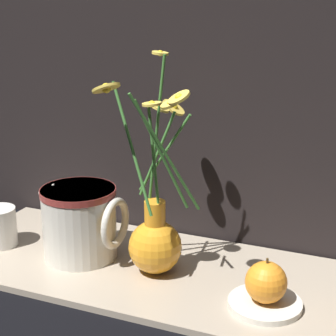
% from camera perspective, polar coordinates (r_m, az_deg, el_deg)
% --- Properties ---
extents(ground_plane, '(6.00, 6.00, 0.00)m').
position_cam_1_polar(ground_plane, '(1.04, 0.44, -11.00)').
color(ground_plane, black).
extents(shelf, '(0.88, 0.32, 0.01)m').
position_cam_1_polar(shelf, '(1.04, 0.44, -10.71)').
color(shelf, tan).
rests_on(shelf, ground_plane).
extents(vase_with_flowers, '(0.17, 0.23, 0.39)m').
position_cam_1_polar(vase_with_flowers, '(1.00, -1.32, -6.78)').
color(vase_with_flowers, orange).
rests_on(vase_with_flowers, shelf).
extents(ceramic_pitcher, '(0.17, 0.14, 0.15)m').
position_cam_1_polar(ceramic_pitcher, '(1.07, -8.88, -5.22)').
color(ceramic_pitcher, beige).
rests_on(ceramic_pitcher, shelf).
extents(saucer_plate, '(0.12, 0.12, 0.01)m').
position_cam_1_polar(saucer_plate, '(0.94, 9.81, -13.43)').
color(saucer_plate, silver).
rests_on(saucer_plate, shelf).
extents(orange_fruit, '(0.07, 0.07, 0.08)m').
position_cam_1_polar(orange_fruit, '(0.92, 9.93, -11.36)').
color(orange_fruit, orange).
rests_on(orange_fruit, saucer_plate).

